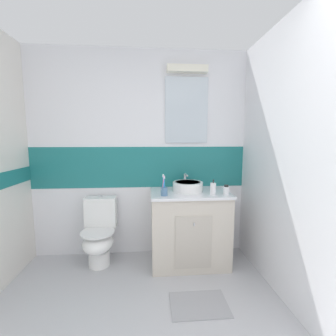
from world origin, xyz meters
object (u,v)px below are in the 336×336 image
object	(u,v)px
toilet	(99,234)
sink_basin	(188,186)
lotion_bottle_short	(226,190)
soap_dispenser	(213,189)
toothbrush_cup	(164,190)

from	to	relation	value
toilet	sink_basin	bearing A→B (deg)	-0.69
sink_basin	lotion_bottle_short	bearing A→B (deg)	-27.95
toilet	lotion_bottle_short	size ratio (longest dim) A/B	7.32
sink_basin	lotion_bottle_short	size ratio (longest dim) A/B	3.69
sink_basin	soap_dispenser	xyz separation A→B (m)	(0.24, -0.20, 0.01)
toilet	toothbrush_cup	distance (m)	0.94
soap_dispenser	lotion_bottle_short	xyz separation A→B (m)	(0.14, -0.01, -0.02)
sink_basin	toothbrush_cup	xyz separation A→B (m)	(-0.28, -0.20, 0.00)
sink_basin	lotion_bottle_short	distance (m)	0.44
toilet	lotion_bottle_short	xyz separation A→B (m)	(1.41, -0.22, 0.54)
toilet	soap_dispenser	distance (m)	1.40
sink_basin	toothbrush_cup	world-z (taller)	toothbrush_cup
soap_dispenser	toilet	bearing A→B (deg)	170.56
soap_dispenser	lotion_bottle_short	world-z (taller)	soap_dispenser
toilet	toothbrush_cup	world-z (taller)	toothbrush_cup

